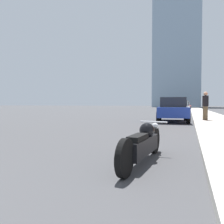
# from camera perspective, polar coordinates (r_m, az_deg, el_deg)

# --- Properties ---
(sidewalk) EXTENTS (2.76, 240.00, 0.15)m
(sidewalk) POSITION_cam_1_polar(r_m,az_deg,el_deg) (39.32, 21.91, 0.29)
(sidewalk) COLOR #B2ADA3
(sidewalk) RESTS_ON ground_plane
(distant_tower) EXTENTS (19.40, 19.40, 76.20)m
(distant_tower) POSITION_cam_1_polar(r_m,az_deg,el_deg) (109.03, 16.75, 21.72)
(distant_tower) COLOR #8CA5BC
(distant_tower) RESTS_ON ground_plane
(motorcycle) EXTENTS (0.62, 2.53, 0.76)m
(motorcycle) POSITION_cam_1_polar(r_m,az_deg,el_deg) (4.39, 8.19, -8.09)
(motorcycle) COLOR black
(motorcycle) RESTS_ON ground_plane
(parked_car_blue) EXTENTS (2.23, 4.36, 1.60)m
(parked_car_blue) POSITION_cam_1_polar(r_m,az_deg,el_deg) (15.02, 15.60, 0.67)
(parked_car_blue) COLOR #1E3899
(parked_car_blue) RESTS_ON ground_plane
(parked_car_white) EXTENTS (2.12, 4.47, 1.60)m
(parked_car_white) POSITION_cam_1_polar(r_m,az_deg,el_deg) (26.07, 17.47, 1.16)
(parked_car_white) COLOR silver
(parked_car_white) RESTS_ON ground_plane
(parked_car_black) EXTENTS (2.19, 4.17, 1.66)m
(parked_car_black) POSITION_cam_1_polar(r_m,az_deg,el_deg) (37.29, 17.80, 1.43)
(parked_car_black) COLOR black
(parked_car_black) RESTS_ON ground_plane
(parked_car_red) EXTENTS (2.21, 4.36, 1.70)m
(parked_car_red) POSITION_cam_1_polar(r_m,az_deg,el_deg) (48.74, 18.67, 1.54)
(parked_car_red) COLOR red
(parked_car_red) RESTS_ON ground_plane
(parked_car_silver) EXTENTS (1.89, 4.49, 1.64)m
(parked_car_silver) POSITION_cam_1_polar(r_m,az_deg,el_deg) (61.26, 18.68, 1.59)
(parked_car_silver) COLOR #BCBCC1
(parked_car_silver) RESTS_ON ground_plane
(pedestrian) EXTENTS (0.36, 0.25, 1.81)m
(pedestrian) POSITION_cam_1_polar(r_m,az_deg,el_deg) (15.15, 23.20, 1.62)
(pedestrian) COLOR brown
(pedestrian) RESTS_ON sidewalk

